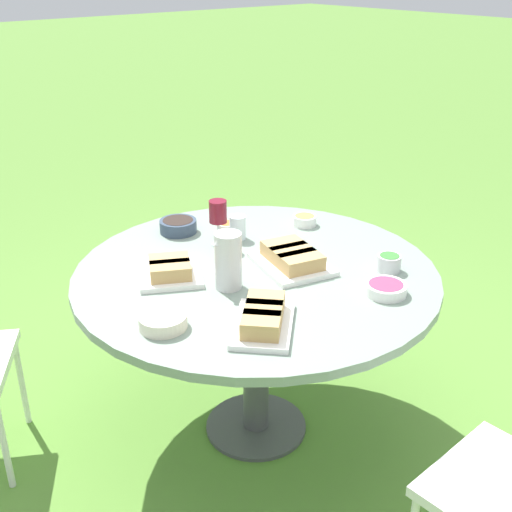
# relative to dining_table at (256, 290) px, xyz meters

# --- Properties ---
(ground_plane) EXTENTS (40.00, 40.00, 0.00)m
(ground_plane) POSITION_rel_dining_table_xyz_m (0.00, 0.00, -0.69)
(ground_plane) COLOR #5B8C38
(dining_table) EXTENTS (1.43, 1.43, 0.78)m
(dining_table) POSITION_rel_dining_table_xyz_m (0.00, 0.00, 0.00)
(dining_table) COLOR #4C4C51
(dining_table) RESTS_ON ground_plane
(water_pitcher) EXTENTS (0.11, 0.10, 0.22)m
(water_pitcher) POSITION_rel_dining_table_xyz_m (0.17, 0.04, 0.20)
(water_pitcher) COLOR silver
(water_pitcher) RESTS_ON dining_table
(wine_glass) EXTENTS (0.08, 0.08, 0.20)m
(wine_glass) POSITION_rel_dining_table_xyz_m (-0.03, -0.28, 0.23)
(wine_glass) COLOR silver
(wine_glass) RESTS_ON dining_table
(platter_bread_main) EXTENTS (0.32, 0.36, 0.08)m
(platter_bread_main) POSITION_rel_dining_table_xyz_m (-0.13, 0.07, 0.12)
(platter_bread_main) COLOR white
(platter_bread_main) RESTS_ON dining_table
(platter_charcuterie) EXTENTS (0.35, 0.35, 0.08)m
(platter_charcuterie) POSITION_rel_dining_table_xyz_m (0.26, 0.35, 0.13)
(platter_charcuterie) COLOR white
(platter_charcuterie) RESTS_ON dining_table
(platter_sandwich_side) EXTENTS (0.34, 0.36, 0.07)m
(platter_sandwich_side) POSITION_rel_dining_table_xyz_m (0.29, -0.17, 0.12)
(platter_sandwich_side) COLOR white
(platter_sandwich_side) RESTS_ON dining_table
(bowl_fries) EXTENTS (0.11, 0.11, 0.05)m
(bowl_fries) POSITION_rel_dining_table_xyz_m (-0.47, -0.21, 0.11)
(bowl_fries) COLOR white
(bowl_fries) RESTS_ON dining_table
(bowl_salad) EXTENTS (0.09, 0.09, 0.07)m
(bowl_salad) POSITION_rel_dining_table_xyz_m (-0.39, 0.34, 0.13)
(bowl_salad) COLOR silver
(bowl_salad) RESTS_ON dining_table
(bowl_olives) EXTENTS (0.16, 0.16, 0.06)m
(bowl_olives) POSITION_rel_dining_table_xyz_m (0.02, -0.51, 0.12)
(bowl_olives) COLOR #334256
(bowl_olives) RESTS_ON dining_table
(bowl_dip_red) EXTENTS (0.15, 0.15, 0.04)m
(bowl_dip_red) POSITION_rel_dining_table_xyz_m (-0.23, 0.45, 0.11)
(bowl_dip_red) COLOR white
(bowl_dip_red) RESTS_ON dining_table
(bowl_dip_cream) EXTENTS (0.16, 0.16, 0.05)m
(bowl_dip_cream) POSITION_rel_dining_table_xyz_m (0.51, 0.13, 0.12)
(bowl_dip_cream) COLOR beige
(bowl_dip_cream) RESTS_ON dining_table
(bowl_roasted_veg) EXTENTS (0.09, 0.09, 0.04)m
(bowl_roasted_veg) POSITION_rel_dining_table_xyz_m (-0.16, -0.39, 0.11)
(bowl_roasted_veg) COLOR beige
(bowl_roasted_veg) RESTS_ON dining_table
(cup_water_near) EXTENTS (0.07, 0.07, 0.10)m
(cup_water_near) POSITION_rel_dining_table_xyz_m (-0.14, -0.29, 0.14)
(cup_water_near) COLOR silver
(cup_water_near) RESTS_ON dining_table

